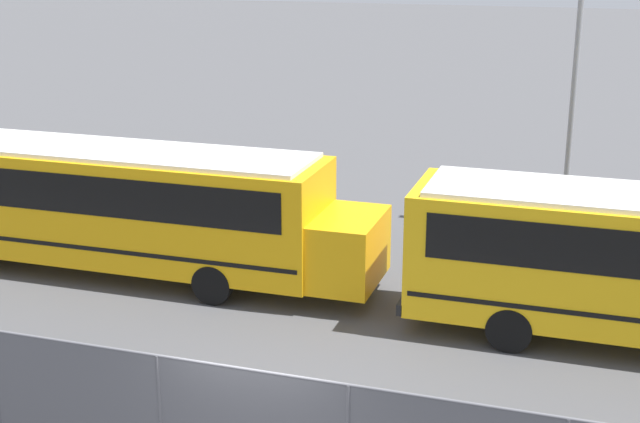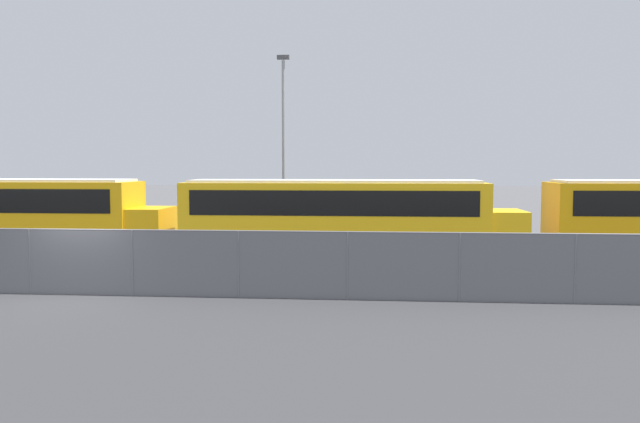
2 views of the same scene
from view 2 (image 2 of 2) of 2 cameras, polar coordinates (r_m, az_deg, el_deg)
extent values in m
plane|color=#4C4C4F|center=(19.06, -20.94, -7.15)|extent=(200.00, 200.00, 0.00)
cube|color=#9EA0A5|center=(18.91, -21.02, -4.38)|extent=(93.38, 0.03, 1.87)
cube|color=slate|center=(18.90, -21.03, -4.38)|extent=(93.38, 0.01, 1.87)
cylinder|color=slate|center=(18.79, -21.09, -1.56)|extent=(93.38, 0.05, 0.05)
cylinder|color=slate|center=(19.61, -24.99, -4.19)|extent=(0.07, 0.07, 1.87)
cylinder|color=slate|center=(18.30, -16.75, -4.55)|extent=(0.07, 0.07, 1.87)
cylinder|color=slate|center=(17.43, -7.47, -4.84)|extent=(0.07, 0.07, 1.87)
cylinder|color=slate|center=(17.05, 2.51, -5.01)|extent=(0.07, 0.07, 1.87)
cylinder|color=slate|center=(17.20, 12.63, -5.03)|extent=(0.07, 0.07, 1.87)
cylinder|color=slate|center=(17.86, 22.29, -4.90)|extent=(0.07, 0.07, 1.87)
cube|color=#EDA80F|center=(25.72, -15.14, -1.37)|extent=(1.37, 2.31, 1.54)
cylinder|color=black|center=(27.93, -19.84, -2.63)|extent=(0.92, 0.28, 0.92)
cylinder|color=black|center=(25.90, -21.93, -3.20)|extent=(0.92, 0.28, 0.92)
cube|color=yellow|center=(23.79, 1.28, -0.42)|extent=(11.44, 2.51, 2.57)
cube|color=black|center=(23.75, 1.29, 0.94)|extent=(10.53, 2.55, 0.92)
cube|color=black|center=(23.86, 1.28, -2.14)|extent=(11.21, 2.54, 0.10)
cube|color=yellow|center=(24.30, 16.55, -1.71)|extent=(1.37, 2.31, 1.54)
cube|color=black|center=(24.93, -12.09, -2.92)|extent=(0.12, 2.51, 0.24)
cube|color=silver|center=(23.72, 1.29, 2.79)|extent=(10.87, 2.26, 0.10)
cylinder|color=black|center=(25.10, 9.56, -3.18)|extent=(0.92, 0.28, 0.92)
cylinder|color=black|center=(22.85, 10.03, -3.91)|extent=(0.92, 0.28, 0.92)
cylinder|color=black|center=(25.50, -6.55, -3.03)|extent=(0.92, 0.28, 0.92)
cylinder|color=black|center=(23.30, -7.65, -3.73)|extent=(0.92, 0.28, 0.92)
cube|color=black|center=(25.39, 20.08, -2.95)|extent=(0.12, 2.51, 0.24)
cylinder|color=black|center=(27.15, 23.98, -2.93)|extent=(0.92, 0.28, 0.92)
cylinder|color=black|center=(25.03, 25.69, -3.56)|extent=(0.92, 0.28, 0.92)
cylinder|color=gray|center=(31.23, -3.35, 5.60)|extent=(0.16, 0.16, 8.85)
cube|color=#47474C|center=(31.67, -3.39, 13.90)|extent=(0.60, 0.24, 0.20)
camera|label=1|loc=(8.16, -27.80, 35.20)|focal=50.00mm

